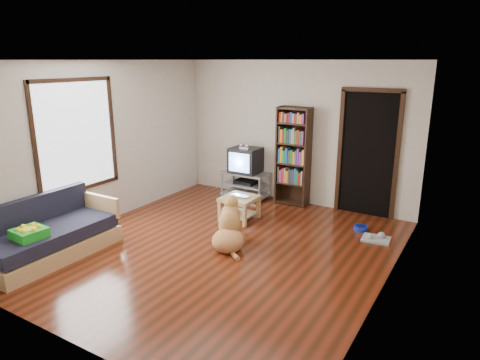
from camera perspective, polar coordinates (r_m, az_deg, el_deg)
The scene contains 18 objects.
ground at distance 6.20m, azimuth -2.62°, elevation -9.08°, with size 5.00×5.00×0.00m, color #5E1F10.
ceiling at distance 5.63m, azimuth -2.96°, elevation 15.71°, with size 5.00×5.00×0.00m, color white.
wall_back at distance 7.94m, azimuth 7.34°, elevation 6.18°, with size 4.50×4.50×0.00m, color beige.
wall_front at distance 4.03m, azimuth -22.96°, elevation -4.40°, with size 4.50×4.50×0.00m, color beige.
wall_left at distance 7.25m, azimuth -17.80°, elevation 4.65°, with size 5.00×5.00×0.00m, color beige.
wall_right at distance 4.93m, azimuth 19.54°, elevation -0.49°, with size 5.00×5.00×0.00m, color beige.
green_cushion at distance 6.08m, azimuth -26.28°, elevation -6.38°, with size 0.36×0.36×0.12m, color green.
laptop at distance 7.09m, azimuth -0.20°, elevation -2.22°, with size 0.32×0.21×0.03m, color silver.
dog_bowl at distance 7.05m, azimuth 15.81°, elevation -6.20°, with size 0.22×0.22×0.08m, color navy.
grey_rag at distance 6.77m, azimuth 17.67°, elevation -7.51°, with size 0.40×0.32×0.03m, color #999999.
window at distance 6.89m, azimuth -20.95°, elevation 5.51°, with size 0.03×1.46×1.70m.
doorway at distance 7.52m, azimuth 16.69°, elevation 3.71°, with size 1.03×0.05×2.19m.
tv_stand at distance 8.35m, azimuth 0.74°, elevation -0.47°, with size 0.90×0.45×0.50m.
crt_tv at distance 8.24m, azimuth 0.83°, elevation 2.73°, with size 0.55×0.52×0.58m.
bookshelf at distance 7.83m, azimuth 7.13°, elevation 3.83°, with size 0.60×0.30×1.80m.
sofa at distance 6.43m, azimuth -23.99°, elevation -7.02°, with size 0.80×1.80×0.80m.
coffee_table at distance 7.16m, azimuth -0.08°, elevation -3.17°, with size 0.55×0.55×0.40m.
dog at distance 6.16m, azimuth -1.44°, elevation -6.54°, with size 0.63×0.81×0.73m.
Camera 1 is at (3.13, -4.67, 2.60)m, focal length 32.00 mm.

